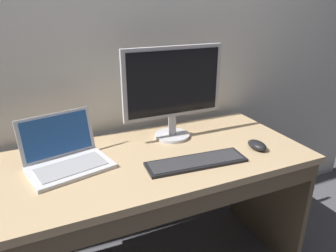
{
  "coord_description": "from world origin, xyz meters",
  "views": [
    {
      "loc": [
        -0.48,
        -1.23,
        1.41
      ],
      "look_at": [
        0.07,
        0.0,
        0.87
      ],
      "focal_mm": 33.45,
      "sensor_mm": 36.0,
      "label": 1
    }
  ],
  "objects": [
    {
      "name": "desk",
      "position": [
        0.0,
        -0.01,
        0.56
      ],
      "size": [
        1.45,
        0.67,
        0.73
      ],
      "color": "tan",
      "rests_on": "ground"
    },
    {
      "name": "computer_mouse",
      "position": [
        0.48,
        -0.14,
        0.75
      ],
      "size": [
        0.07,
        0.12,
        0.04
      ],
      "primitive_type": "ellipsoid",
      "rotation": [
        0.0,
        0.0,
        0.06
      ],
      "color": "black",
      "rests_on": "desk"
    },
    {
      "name": "laptop_silver",
      "position": [
        -0.39,
        0.07,
        0.78
      ],
      "size": [
        0.39,
        0.34,
        0.22
      ],
      "color": "silver",
      "rests_on": "desk"
    },
    {
      "name": "external_monitor",
      "position": [
        0.16,
        0.16,
        0.99
      ],
      "size": [
        0.53,
        0.19,
        0.48
      ],
      "color": "#B7B7BC",
      "rests_on": "desk"
    },
    {
      "name": "wired_keyboard",
      "position": [
        0.14,
        -0.15,
        0.74
      ],
      "size": [
        0.47,
        0.17,
        0.02
      ],
      "color": "black",
      "rests_on": "desk"
    }
  ]
}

